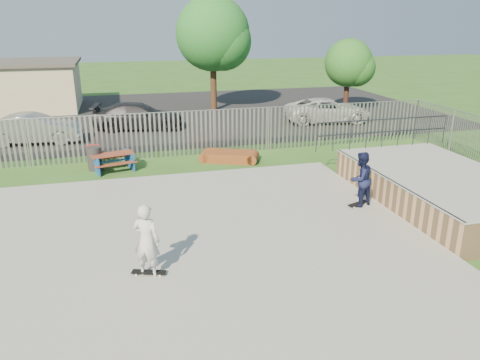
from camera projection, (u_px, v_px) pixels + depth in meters
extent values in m
plane|color=#30591E|center=(150.00, 253.00, 12.25)|extent=(120.00, 120.00, 0.00)
cube|color=#989893|center=(149.00, 251.00, 12.23)|extent=(15.00, 12.00, 0.15)
cube|color=tan|center=(440.00, 190.00, 15.28)|extent=(4.00, 7.00, 1.05)
cube|color=#9E9E99|center=(443.00, 174.00, 15.10)|extent=(4.05, 7.05, 0.04)
cylinder|color=#383A3F|center=(388.00, 179.00, 14.62)|extent=(0.06, 7.00, 0.06)
cube|color=brown|center=(112.00, 154.00, 18.77)|extent=(1.76, 1.03, 0.05)
cube|color=brown|center=(116.00, 164.00, 18.40)|extent=(1.66, 0.65, 0.05)
cube|color=brown|center=(109.00, 157.00, 19.31)|extent=(1.66, 0.65, 0.05)
cube|color=#164B9B|center=(113.00, 162.00, 18.87)|extent=(1.74, 1.60, 0.68)
cube|color=brown|center=(229.00, 156.00, 20.12)|extent=(2.31, 1.77, 0.41)
cylinder|color=#9F2218|center=(94.00, 156.00, 19.30)|extent=(0.54, 0.54, 0.90)
cylinder|color=#27272A|center=(95.00, 159.00, 18.87)|extent=(0.57, 0.57, 0.95)
cube|color=black|center=(126.00, 116.00, 29.62)|extent=(40.00, 18.00, 0.02)
imported|color=#B8B8BD|center=(34.00, 129.00, 22.77)|extent=(4.52, 1.86, 1.46)
imported|color=#222227|center=(139.00, 116.00, 25.78)|extent=(5.21, 2.82, 1.43)
imported|color=silver|center=(328.00, 110.00, 27.52)|extent=(5.27, 2.94, 1.39)
cylinder|color=#462C1C|center=(213.00, 78.00, 30.70)|extent=(0.41, 0.41, 4.22)
sphere|color=#216224|center=(213.00, 34.00, 29.78)|extent=(4.73, 4.73, 4.73)
cylinder|color=#3C2118|center=(346.00, 91.00, 30.44)|extent=(0.32, 0.32, 2.71)
sphere|color=#275C1F|center=(348.00, 63.00, 29.85)|extent=(3.03, 3.03, 3.03)
cube|color=black|center=(358.00, 203.00, 14.98)|extent=(0.82, 0.48, 0.02)
cube|color=black|center=(149.00, 272.00, 10.92)|extent=(0.82, 0.44, 0.02)
imported|color=#12173A|center=(360.00, 179.00, 14.71)|extent=(1.04, 0.93, 1.77)
imported|color=silver|center=(146.00, 240.00, 10.65)|extent=(0.77, 0.68, 1.77)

